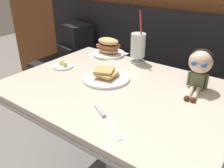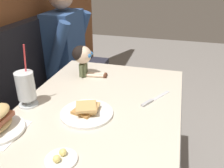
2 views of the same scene
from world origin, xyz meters
The scene contains 8 objects.
booth_bench centered at (0.00, 0.81, 0.33)m, with size 2.60×0.48×1.00m.
diner_table centered at (0.00, 0.18, 0.54)m, with size 1.11×0.81×0.74m.
toast_plate centered at (-0.10, 0.21, 0.76)m, with size 0.25×0.25×0.06m.
milkshake_glass centered at (-0.10, 0.53, 0.84)m, with size 0.10×0.10×0.32m.
butter_saucer centered at (-0.41, 0.20, 0.75)m, with size 0.12×0.12×0.04m.
butter_knife centered at (0.10, -0.07, 0.74)m, with size 0.21×0.13×0.01m.
seated_doll centered at (0.32, 0.39, 0.87)m, with size 0.12×0.22×0.20m.
diner_patron centered at (0.90, 0.76, 0.74)m, with size 0.55×0.48×0.81m.
Camera 2 is at (-1.00, -0.16, 1.38)m, focal length 38.55 mm.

